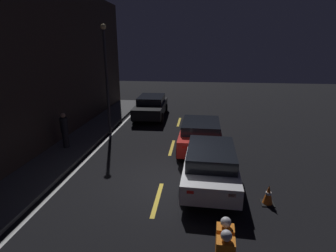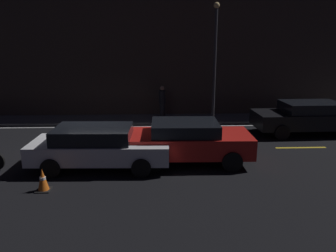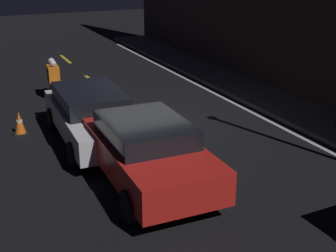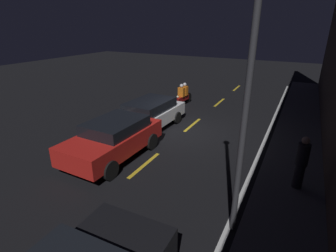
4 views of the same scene
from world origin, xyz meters
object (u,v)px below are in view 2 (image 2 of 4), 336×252
at_px(sedan_white, 99,146).
at_px(street_lamp, 215,59).
at_px(taxi_red, 189,140).
at_px(van_black, 306,117).
at_px(traffic_cone_near, 43,180).
at_px(pedestrian, 162,102).

relative_size(sedan_white, street_lamp, 0.78).
bearing_deg(taxi_red, sedan_white, -172.18).
relative_size(van_black, traffic_cone_near, 7.03).
bearing_deg(taxi_red, street_lamp, 72.64).
bearing_deg(sedan_white, taxi_red, 8.39).
height_order(sedan_white, street_lamp, street_lamp).
xyz_separation_m(van_black, traffic_cone_near, (-9.90, -5.45, -0.46)).
xyz_separation_m(taxi_red, van_black, (5.60, 3.37, -0.00)).
xyz_separation_m(van_black, pedestrian, (-6.39, 2.91, 0.20)).
bearing_deg(taxi_red, pedestrian, 98.40).
distance_m(sedan_white, street_lamp, 7.52).
bearing_deg(traffic_cone_near, street_lamp, 49.76).
height_order(sedan_white, traffic_cone_near, sedan_white).
bearing_deg(taxi_red, traffic_cone_near, -152.93).
relative_size(van_black, street_lamp, 0.79).
height_order(taxi_red, pedestrian, pedestrian).
bearing_deg(street_lamp, pedestrian, 152.07).
xyz_separation_m(sedan_white, van_black, (8.61, 3.71, 0.05)).
relative_size(taxi_red, van_black, 0.90).
distance_m(sedan_white, pedestrian, 6.99).
height_order(traffic_cone_near, street_lamp, street_lamp).
distance_m(sedan_white, van_black, 9.38).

